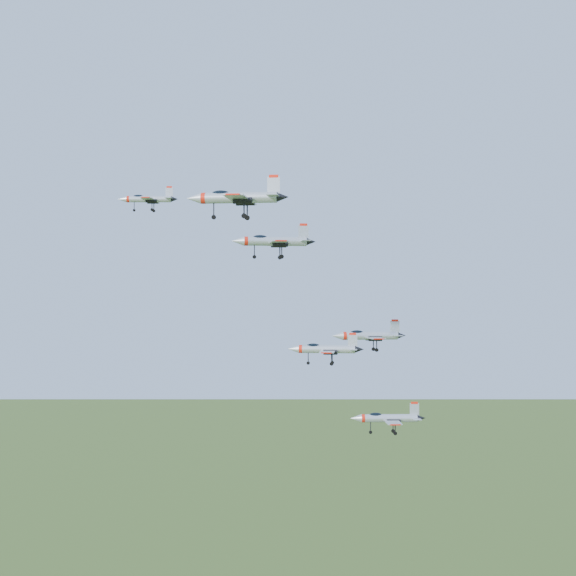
# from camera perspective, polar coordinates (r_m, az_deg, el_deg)

# --- Properties ---
(jet_lead) EXTENTS (10.71, 8.99, 2.87)m
(jet_lead) POSITION_cam_1_polar(r_m,az_deg,el_deg) (144.93, -9.98, 6.25)
(jet_lead) COLOR #B6BCC3
(jet_left_high) EXTENTS (12.79, 10.93, 3.50)m
(jet_left_high) POSITION_cam_1_polar(r_m,az_deg,el_deg) (123.05, -1.09, 3.35)
(jet_left_high) COLOR #B6BCC3
(jet_right_high) EXTENTS (13.46, 11.14, 3.60)m
(jet_right_high) POSITION_cam_1_polar(r_m,az_deg,el_deg) (103.80, -3.73, 6.44)
(jet_right_high) COLOR #B6BCC3
(jet_left_low) EXTENTS (12.00, 10.25, 3.29)m
(jet_left_low) POSITION_cam_1_polar(r_m,az_deg,el_deg) (130.49, 5.71, -3.38)
(jet_left_low) COLOR #B6BCC3
(jet_right_low) EXTENTS (10.80, 8.95, 2.88)m
(jet_right_low) POSITION_cam_1_polar(r_m,az_deg,el_deg) (113.20, 2.62, -4.35)
(jet_right_low) COLOR #B6BCC3
(jet_trail) EXTENTS (10.56, 8.90, 2.84)m
(jet_trail) POSITION_cam_1_polar(r_m,az_deg,el_deg) (114.12, 7.05, -9.16)
(jet_trail) COLOR #B6BCC3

